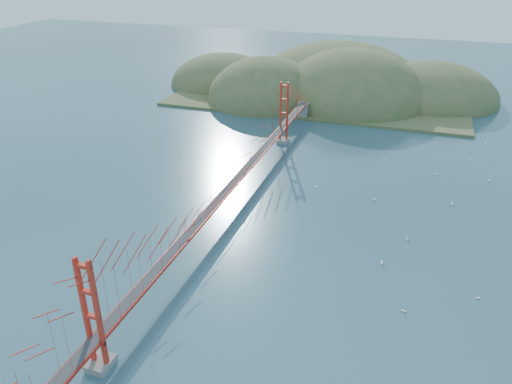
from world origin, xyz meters
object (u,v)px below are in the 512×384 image
(bridge, at_px, (224,168))
(sailboat_2, at_px, (404,310))
(sailboat_1, at_px, (407,238))
(sailboat_0, at_px, (382,262))

(bridge, relative_size, sailboat_2, 158.87)
(sailboat_2, bearing_deg, bridge, 151.90)
(bridge, relative_size, sailboat_1, 160.44)
(bridge, height_order, sailboat_2, bridge)
(bridge, height_order, sailboat_1, bridge)
(sailboat_2, distance_m, sailboat_1, 14.72)
(sailboat_2, bearing_deg, sailboat_1, 92.26)
(bridge, distance_m, sailboat_1, 25.83)
(sailboat_2, xyz_separation_m, sailboat_0, (-3.09, 8.15, 0.01))
(sailboat_2, xyz_separation_m, sailboat_1, (-0.58, 14.71, -0.00))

